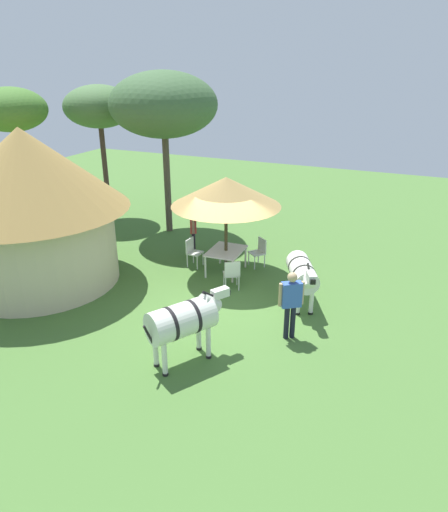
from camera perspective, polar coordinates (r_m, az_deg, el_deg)
name	(u,v)px	position (r m, az deg, el deg)	size (l,w,h in m)	color
ground_plane	(223,297)	(12.89, -0.14, -5.10)	(36.00, 36.00, 0.00)	#466F31
thatched_hut	(30,201)	(14.04, -22.77, 6.27)	(5.49, 5.49, 4.46)	beige
shade_umbrella	(226,192)	(13.48, 0.26, 7.92)	(3.22, 3.22, 2.99)	#3F341E
patio_dining_table	(226,253)	(14.10, 0.24, 0.41)	(1.31, 1.03, 0.74)	silver
patio_chair_west_end	(232,273)	(13.09, 0.97, -2.09)	(0.59, 0.59, 0.90)	silver
patio_chair_near_lawn	(259,250)	(14.67, 4.34, 0.70)	(0.60, 0.61, 0.90)	silver
patio_chair_near_hut	(193,250)	(14.67, -3.87, 0.70)	(0.46, 0.44, 0.90)	silver
guest_beside_umbrella	(193,227)	(15.33, -3.81, 3.61)	(0.54, 0.40, 1.66)	black
standing_watcher	(291,299)	(10.74, 8.24, -5.30)	(0.44, 0.51, 1.69)	black
zebra_nearest_camera	(183,320)	(9.86, -5.01, -7.84)	(1.88, 1.36, 1.56)	silver
zebra_by_umbrella	(302,273)	(12.27, 9.62, -2.11)	(2.00, 1.21, 1.46)	silver
acacia_tree_right_background	(99,107)	(19.27, -15.12, 17.23)	(2.69, 2.69, 5.23)	#4A3330
acacia_tree_behind_hut	(164,105)	(17.07, -7.44, 17.92)	(3.79, 3.79, 5.78)	#4D4337
acacia_tree_far_lawn	(11,111)	(18.10, -24.76, 15.86)	(2.47, 2.47, 5.25)	brown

